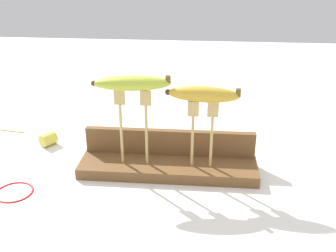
{
  "coord_description": "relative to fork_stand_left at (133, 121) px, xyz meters",
  "views": [
    {
      "loc": [
        0.08,
        -0.87,
        0.53
      ],
      "look_at": [
        0.0,
        0.0,
        0.13
      ],
      "focal_mm": 43.04,
      "sensor_mm": 36.0,
      "label": 1
    }
  ],
  "objects": [
    {
      "name": "fork_stand_right",
      "position": [
        0.16,
        -0.0,
        -0.01
      ],
      "size": [
        0.07,
        0.01,
        0.17
      ],
      "color": "tan",
      "rests_on": "wooden_board"
    },
    {
      "name": "banana_chunk_near",
      "position": [
        -0.27,
        0.13,
        -0.12
      ],
      "size": [
        0.05,
        0.05,
        0.04
      ],
      "color": "#DBD147",
      "rests_on": "ground"
    },
    {
      "name": "banana_raised_left",
      "position": [
        -0.0,
        -0.0,
        0.09
      ],
      "size": [
        0.18,
        0.06,
        0.04
      ],
      "color": "#B2C138",
      "rests_on": "fork_stand_left"
    },
    {
      "name": "fork_stand_left",
      "position": [
        0.0,
        0.0,
        0.0
      ],
      "size": [
        0.09,
        0.01,
        0.19
      ],
      "color": "tan",
      "rests_on": "wooden_board"
    },
    {
      "name": "wooden_board",
      "position": [
        0.08,
        0.01,
        -0.13
      ],
      "size": [
        0.44,
        0.11,
        0.03
      ],
      "primitive_type": "cube",
      "color": "brown",
      "rests_on": "ground"
    },
    {
      "name": "wire_coil",
      "position": [
        -0.26,
        -0.11,
        -0.14
      ],
      "size": [
        0.09,
        0.09,
        0.01
      ],
      "primitive_type": "torus",
      "color": "red",
      "rests_on": "ground"
    },
    {
      "name": "ground_plane",
      "position": [
        0.08,
        0.01,
        -0.14
      ],
      "size": [
        3.0,
        3.0,
        0.0
      ],
      "primitive_type": "plane",
      "color": "silver"
    },
    {
      "name": "banana_raised_right",
      "position": [
        0.16,
        0.0,
        0.07
      ],
      "size": [
        0.17,
        0.05,
        0.04
      ],
      "color": "gold",
      "rests_on": "fork_stand_right"
    },
    {
      "name": "board_backstop",
      "position": [
        0.08,
        0.05,
        -0.08
      ],
      "size": [
        0.43,
        0.02,
        0.07
      ],
      "primitive_type": "cube",
      "color": "brown",
      "rests_on": "wooden_board"
    }
  ]
}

